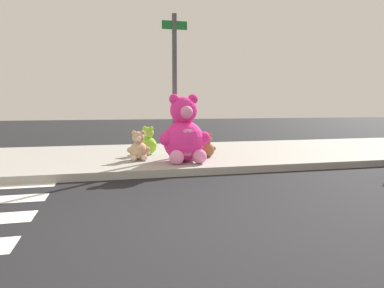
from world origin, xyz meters
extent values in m
plane|color=black|center=(0.00, 0.00, 0.00)|extent=(60.00, 60.00, 0.00)
cube|color=#9E9B93|center=(0.00, 5.20, 0.07)|extent=(28.00, 4.40, 0.15)
cylinder|color=#4C4C51|center=(1.00, 4.40, 1.75)|extent=(0.11, 0.11, 3.20)
cube|color=#19722D|center=(1.00, 4.38, 3.10)|extent=(0.56, 0.03, 0.18)
sphere|color=#F22D93|center=(1.08, 3.85, 0.59)|extent=(0.88, 0.88, 0.88)
ellipsoid|color=pink|center=(1.09, 3.53, 0.59)|extent=(0.49, 0.21, 0.57)
sphere|color=#F22D93|center=(1.08, 3.85, 1.25)|extent=(0.58, 0.58, 0.58)
sphere|color=pink|center=(1.09, 3.60, 1.21)|extent=(0.26, 0.26, 0.26)
sphere|color=#F22D93|center=(1.29, 3.86, 1.48)|extent=(0.22, 0.22, 0.22)
sphere|color=#F22D93|center=(1.50, 3.75, 0.66)|extent=(0.27, 0.27, 0.27)
sphere|color=pink|center=(1.34, 3.48, 0.30)|extent=(0.30, 0.30, 0.30)
sphere|color=#F22D93|center=(0.88, 3.84, 1.48)|extent=(0.22, 0.22, 0.22)
sphere|color=#F22D93|center=(0.67, 3.73, 0.66)|extent=(0.27, 0.27, 0.27)
sphere|color=pink|center=(0.85, 3.47, 0.30)|extent=(0.30, 0.30, 0.30)
sphere|color=tan|center=(0.16, 4.29, 0.35)|extent=(0.40, 0.40, 0.40)
ellipsoid|color=beige|center=(0.16, 4.15, 0.35)|extent=(0.22, 0.10, 0.26)
sphere|color=tan|center=(0.16, 4.29, 0.65)|extent=(0.26, 0.26, 0.26)
sphere|color=beige|center=(0.16, 4.18, 0.63)|extent=(0.12, 0.12, 0.12)
sphere|color=tan|center=(0.25, 4.29, 0.75)|extent=(0.10, 0.10, 0.10)
sphere|color=tan|center=(0.35, 4.23, 0.38)|extent=(0.12, 0.12, 0.12)
sphere|color=beige|center=(0.26, 4.12, 0.22)|extent=(0.14, 0.14, 0.14)
sphere|color=tan|center=(0.07, 4.29, 0.75)|extent=(0.10, 0.10, 0.10)
sphere|color=tan|center=(-0.03, 4.25, 0.38)|extent=(0.12, 0.12, 0.12)
sphere|color=beige|center=(0.04, 4.13, 0.22)|extent=(0.14, 0.14, 0.14)
sphere|color=red|center=(1.89, 4.99, 0.31)|extent=(0.32, 0.32, 0.32)
ellipsoid|color=#DB7B7B|center=(1.86, 5.10, 0.31)|extent=(0.19, 0.12, 0.21)
sphere|color=red|center=(1.89, 4.99, 0.55)|extent=(0.21, 0.21, 0.21)
sphere|color=#DB7B7B|center=(1.87, 5.08, 0.54)|extent=(0.10, 0.10, 0.10)
sphere|color=red|center=(1.82, 4.97, 0.64)|extent=(0.08, 0.08, 0.08)
sphere|color=red|center=(1.73, 4.98, 0.34)|extent=(0.10, 0.10, 0.10)
sphere|color=#DB7B7B|center=(1.77, 5.10, 0.21)|extent=(0.11, 0.11, 0.11)
sphere|color=red|center=(1.96, 5.01, 0.64)|extent=(0.08, 0.08, 0.08)
sphere|color=red|center=(2.03, 5.07, 0.34)|extent=(0.10, 0.10, 0.10)
sphere|color=#DB7B7B|center=(1.94, 5.15, 0.21)|extent=(0.11, 0.11, 0.11)
sphere|color=#8CD133|center=(0.47, 5.14, 0.36)|extent=(0.43, 0.43, 0.43)
ellipsoid|color=#B8DE87|center=(0.37, 5.02, 0.36)|extent=(0.24, 0.22, 0.28)
sphere|color=#8CD133|center=(0.47, 5.14, 0.68)|extent=(0.28, 0.28, 0.28)
sphere|color=#B8DE87|center=(0.39, 5.05, 0.66)|extent=(0.13, 0.13, 0.13)
sphere|color=#8CD133|center=(0.54, 5.07, 0.79)|extent=(0.11, 0.11, 0.11)
sphere|color=#8CD133|center=(0.59, 4.96, 0.39)|extent=(0.13, 0.13, 0.13)
sphere|color=#B8DE87|center=(0.44, 4.92, 0.22)|extent=(0.15, 0.15, 0.15)
sphere|color=#8CD133|center=(0.39, 5.20, 0.79)|extent=(0.11, 0.11, 0.11)
sphere|color=#8CD133|center=(0.28, 5.23, 0.39)|extent=(0.13, 0.13, 0.13)
sphere|color=#B8DE87|center=(0.26, 5.08, 0.22)|extent=(0.15, 0.15, 0.15)
sphere|color=olive|center=(1.75, 4.34, 0.32)|extent=(0.34, 0.34, 0.34)
ellipsoid|color=tan|center=(1.77, 4.46, 0.32)|extent=(0.19, 0.10, 0.22)
sphere|color=olive|center=(1.75, 4.34, 0.57)|extent=(0.22, 0.22, 0.22)
sphere|color=tan|center=(1.76, 4.43, 0.55)|extent=(0.10, 0.10, 0.10)
sphere|color=olive|center=(1.67, 4.35, 0.66)|extent=(0.08, 0.08, 0.08)
sphere|color=olive|center=(1.60, 4.41, 0.34)|extent=(0.10, 0.10, 0.10)
sphere|color=tan|center=(1.68, 4.49, 0.21)|extent=(0.12, 0.12, 0.12)
sphere|color=olive|center=(1.83, 4.33, 0.66)|extent=(0.08, 0.08, 0.08)
sphere|color=olive|center=(1.91, 4.36, 0.34)|extent=(0.10, 0.10, 0.10)
sphere|color=tan|center=(1.86, 4.47, 0.21)|extent=(0.12, 0.12, 0.12)
camera|label=1|loc=(-0.47, -3.28, 1.35)|focal=32.19mm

